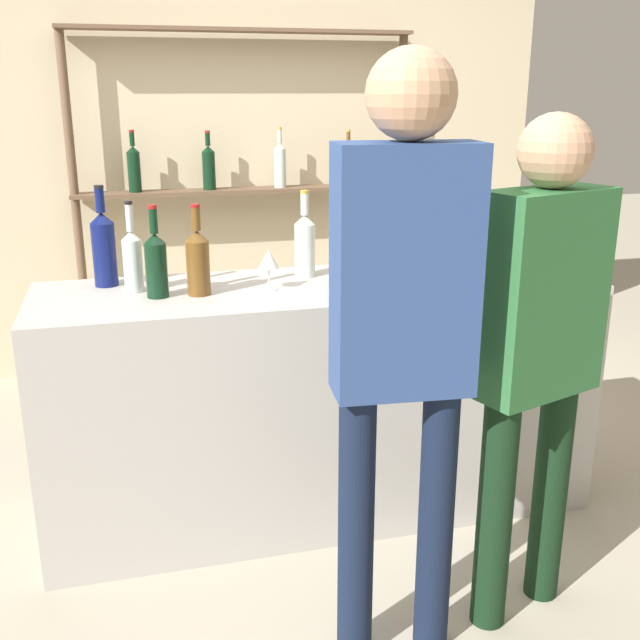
% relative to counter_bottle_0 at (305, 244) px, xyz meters
% --- Properties ---
extents(ground_plane, '(16.00, 16.00, 0.00)m').
position_rel_counter_bottle_0_xyz_m(ground_plane, '(0.02, -0.14, -1.08)').
color(ground_plane, '#B2A893').
extents(bar_counter, '(2.13, 0.62, 0.95)m').
position_rel_counter_bottle_0_xyz_m(bar_counter, '(0.02, -0.14, -0.61)').
color(bar_counter, '#B7B2AD').
rests_on(bar_counter, ground_plane).
extents(back_wall, '(3.73, 0.12, 2.80)m').
position_rel_counter_bottle_0_xyz_m(back_wall, '(0.02, 1.77, 0.32)').
color(back_wall, beige).
rests_on(back_wall, ground_plane).
extents(back_shelf, '(1.97, 0.18, 1.98)m').
position_rel_counter_bottle_0_xyz_m(back_shelf, '(0.02, 1.59, 0.21)').
color(back_shelf, brown).
rests_on(back_shelf, ground_plane).
extents(counter_bottle_0, '(0.08, 0.08, 0.34)m').
position_rel_counter_bottle_0_xyz_m(counter_bottle_0, '(0.00, 0.00, 0.00)').
color(counter_bottle_0, silver).
rests_on(counter_bottle_0, bar_counter).
extents(counter_bottle_1, '(0.09, 0.09, 0.38)m').
position_rel_counter_bottle_0_xyz_m(counter_bottle_1, '(-0.76, 0.05, 0.02)').
color(counter_bottle_1, '#0F1956').
rests_on(counter_bottle_1, bar_counter).
extents(counter_bottle_2, '(0.08, 0.08, 0.33)m').
position_rel_counter_bottle_0_xyz_m(counter_bottle_2, '(-0.58, -0.17, -0.01)').
color(counter_bottle_2, black).
rests_on(counter_bottle_2, bar_counter).
extents(counter_bottle_3, '(0.08, 0.08, 0.33)m').
position_rel_counter_bottle_0_xyz_m(counter_bottle_3, '(-0.43, -0.17, -0.01)').
color(counter_bottle_3, brown).
rests_on(counter_bottle_3, bar_counter).
extents(counter_bottle_4, '(0.07, 0.07, 0.33)m').
position_rel_counter_bottle_0_xyz_m(counter_bottle_4, '(-0.66, -0.07, -0.01)').
color(counter_bottle_4, silver).
rests_on(counter_bottle_4, bar_counter).
extents(counter_bottle_5, '(0.08, 0.08, 0.31)m').
position_rel_counter_bottle_0_xyz_m(counter_bottle_5, '(0.24, -0.09, -0.01)').
color(counter_bottle_5, brown).
rests_on(counter_bottle_5, bar_counter).
extents(wine_glass, '(0.08, 0.08, 0.15)m').
position_rel_counter_bottle_0_xyz_m(wine_glass, '(-0.18, -0.17, -0.02)').
color(wine_glass, silver).
rests_on(wine_glass, bar_counter).
extents(cork_jar, '(0.14, 0.14, 0.14)m').
position_rel_counter_bottle_0_xyz_m(cork_jar, '(0.87, -0.19, -0.06)').
color(cork_jar, silver).
rests_on(cork_jar, bar_counter).
extents(customer_right, '(0.43, 0.29, 1.60)m').
position_rel_counter_bottle_0_xyz_m(customer_right, '(0.49, -0.92, -0.13)').
color(customer_right, black).
rests_on(customer_right, ground_plane).
extents(customer_center, '(0.40, 0.23, 1.77)m').
position_rel_counter_bottle_0_xyz_m(customer_center, '(0.03, -0.99, -0.01)').
color(customer_center, '#121C33').
rests_on(customer_center, ground_plane).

